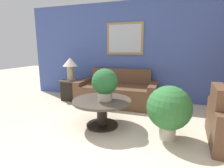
# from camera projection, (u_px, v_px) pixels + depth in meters

# --- Properties ---
(ground_plane) EXTENTS (20.00, 20.00, 0.00)m
(ground_plane) POSITION_uv_depth(u_px,v_px,m) (105.00, 161.00, 2.18)
(ground_plane) COLOR beige
(wall_back) EXTENTS (6.71, 0.09, 2.60)m
(wall_back) POSITION_uv_depth(u_px,v_px,m) (142.00, 52.00, 4.60)
(wall_back) COLOR #42569E
(wall_back) RESTS_ON ground_plane
(couch_main) EXTENTS (1.97, 0.93, 0.86)m
(couch_main) POSITION_uv_depth(u_px,v_px,m) (117.00, 92.00, 4.44)
(couch_main) COLOR brown
(couch_main) RESTS_ON ground_plane
(coffee_table) EXTENTS (1.05, 1.05, 0.49)m
(coffee_table) POSITION_uv_depth(u_px,v_px,m) (102.00, 107.00, 3.13)
(coffee_table) COLOR black
(coffee_table) RESTS_ON ground_plane
(side_table) EXTENTS (0.49, 0.49, 0.56)m
(side_table) POSITION_uv_depth(u_px,v_px,m) (71.00, 89.00, 4.79)
(side_table) COLOR black
(side_table) RESTS_ON ground_plane
(table_lamp) EXTENTS (0.40, 0.40, 0.60)m
(table_lamp) POSITION_uv_depth(u_px,v_px,m) (70.00, 65.00, 4.66)
(table_lamp) COLOR tan
(table_lamp) RESTS_ON side_table
(potted_plant_on_table) EXTENTS (0.46, 0.46, 0.56)m
(potted_plant_on_table) POSITION_uv_depth(u_px,v_px,m) (105.00, 83.00, 3.02)
(potted_plant_on_table) COLOR beige
(potted_plant_on_table) RESTS_ON coffee_table
(potted_plant_floor) EXTENTS (0.67, 0.67, 0.85)m
(potted_plant_floor) POSITION_uv_depth(u_px,v_px,m) (169.00, 109.00, 2.63)
(potted_plant_floor) COLOR beige
(potted_plant_floor) RESTS_ON ground_plane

